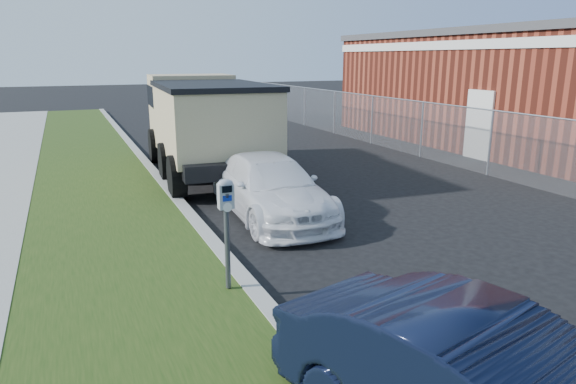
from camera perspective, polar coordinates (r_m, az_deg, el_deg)
name	(u,v)px	position (r m, az deg, el deg)	size (l,w,h in m)	color
ground	(389,256)	(8.76, 11.16, -6.94)	(120.00, 120.00, 0.00)	black
streetside	(23,261)	(9.23, -27.40, -6.78)	(6.12, 50.00, 0.15)	gray
chainlink_fence	(422,119)	(17.47, 14.71, 7.89)	(0.06, 30.06, 30.00)	slate
brick_building	(535,86)	(22.26, 25.72, 10.54)	(9.20, 14.20, 4.17)	maroon
parking_meter	(226,210)	(6.78, -6.88, -2.04)	(0.21, 0.15, 1.52)	#3F4247
white_wagon	(270,187)	(10.54, -1.98, 0.53)	(1.71, 4.21, 1.22)	white
dump_truck	(204,120)	(14.73, -9.29, 7.95)	(3.11, 6.99, 2.68)	black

